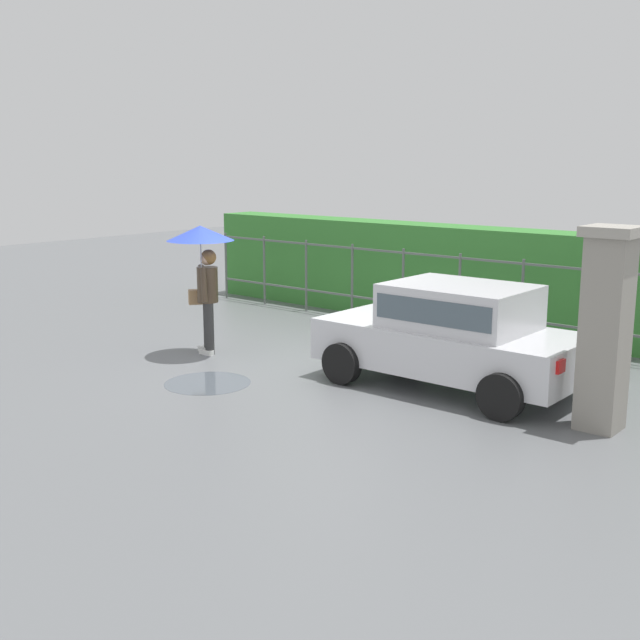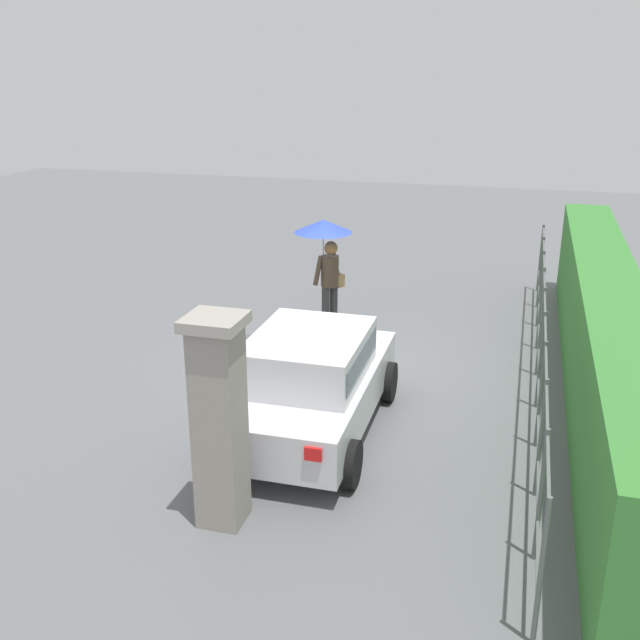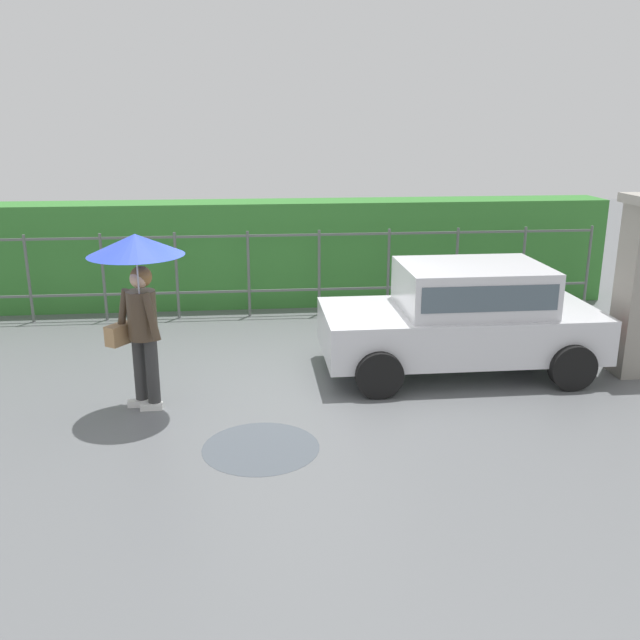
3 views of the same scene
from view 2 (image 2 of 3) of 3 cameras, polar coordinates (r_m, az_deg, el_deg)
The scene contains 7 objects.
ground_plane at distance 12.35m, azimuth 1.07°, elevation -3.77°, with size 40.00×40.00×0.00m, color slate.
car at distance 9.98m, azimuth -0.71°, elevation -4.59°, with size 3.75×1.88×1.48m.
pedestrian at distance 13.72m, azimuth 0.45°, elevation 5.81°, with size 1.08×1.08×2.12m.
gate_pillar at distance 8.00m, azimuth -7.81°, elevation -7.71°, with size 0.60×0.60×2.42m.
fence_section at distance 11.74m, azimuth 16.76°, elevation -1.55°, with size 11.10×0.05×1.50m.
hedge_row at distance 11.76m, azimuth 21.06°, elevation -1.37°, with size 12.05×0.90×1.90m, color #387F33.
puddle_near at distance 13.36m, azimuth -5.85°, elevation -2.04°, with size 1.25×1.25×0.00m, color #4C545B.
Camera 2 is at (10.99, 2.87, 4.86)m, focal length 41.28 mm.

